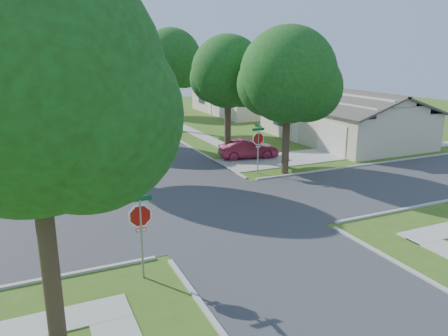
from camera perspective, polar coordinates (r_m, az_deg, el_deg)
name	(u,v)px	position (r m, az deg, el deg)	size (l,w,h in m)	color
ground	(217,210)	(20.41, -0.86, -5.54)	(100.00, 100.00, 0.00)	#385B19
road_ns	(217,210)	(20.41, -0.86, -5.53)	(7.00, 100.00, 0.02)	#333335
sidewalk_ne	(171,122)	(46.19, -6.89, 6.03)	(1.20, 40.00, 0.04)	#9E9B91
sidewalk_nw	(46,130)	(44.13, -22.20, 4.61)	(1.20, 40.00, 0.04)	#9E9B91
driveway	(282,159)	(29.97, 7.57, 1.11)	(8.80, 3.60, 0.05)	#9E9B91
stop_sign_sw	(141,220)	(14.12, -10.85, -6.62)	(1.05, 0.80, 2.98)	gray
stop_sign_ne	(258,141)	(25.92, 4.49, 3.55)	(1.05, 0.80, 2.98)	gray
tree_e_near	(228,75)	(29.31, 0.59, 12.05)	(4.97, 4.80, 8.28)	#38281C
tree_e_mid	(172,62)	(40.47, -6.81, 13.64)	(5.59, 5.40, 9.21)	#38281C
tree_e_far	(137,62)	(53.00, -11.24, 13.48)	(5.17, 5.00, 8.72)	#38281C
tree_w_near	(79,70)	(26.71, -18.43, 12.03)	(5.38, 5.20, 8.97)	#38281C
tree_w_mid	(61,60)	(38.64, -20.57, 13.11)	(5.80, 5.60, 9.56)	#38281C
tree_w_far	(51,67)	(51.64, -21.64, 12.18)	(4.76, 4.60, 8.04)	#38281C
tree_sw_corner	(34,94)	(10.57, -23.61, 8.83)	(6.21, 6.00, 9.55)	#38281C
tree_ne_corner	(289,79)	(25.88, 8.48, 11.38)	(5.80, 5.60, 8.66)	#38281C
house_ne_near	(341,122)	(37.45, 15.09, 5.84)	(8.42, 13.60, 4.23)	beige
house_ne_far	(243,100)	(52.47, 2.49, 8.85)	(8.42, 13.60, 4.23)	beige
car_driveway	(248,149)	(30.04, 3.17, 2.49)	(1.39, 3.99, 1.31)	maroon
car_curb_east	(143,130)	(37.58, -10.53, 4.97)	(1.79, 4.45, 1.52)	black
car_curb_west	(78,101)	(62.23, -18.58, 8.35)	(2.06, 5.07, 1.47)	black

